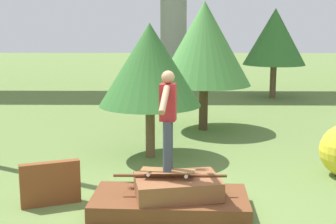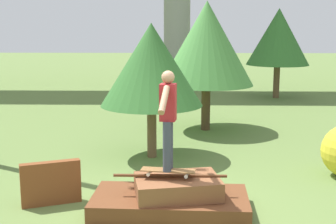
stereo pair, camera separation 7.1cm
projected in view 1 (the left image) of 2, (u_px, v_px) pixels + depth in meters
ground_plane at (170, 211)px, 6.98m from camera, size 80.00×80.00×0.00m
scrap_pile at (172, 198)px, 6.93m from camera, size 2.35×1.23×0.58m
scrap_plank_loose at (50, 184)px, 7.18m from camera, size 0.89×0.47×0.68m
skateboard at (168, 171)px, 6.80m from camera, size 0.81×0.31×0.09m
skater at (168, 114)px, 6.65m from camera, size 0.25×1.12×1.44m
tree_behind_left at (204, 44)px, 12.01m from camera, size 2.44×2.44×3.35m
tree_behind_right at (275, 37)px, 17.48m from camera, size 2.34×2.34×3.36m
tree_mid_back at (150, 65)px, 9.50m from camera, size 2.10×2.10×2.78m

